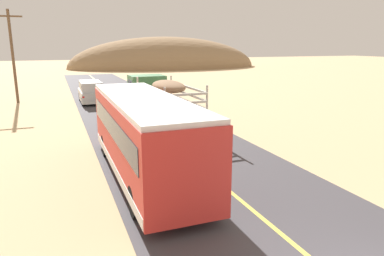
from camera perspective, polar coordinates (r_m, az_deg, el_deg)
name	(u,v)px	position (r m, az deg, el deg)	size (l,w,h in m)	color
livestock_truck	(155,94)	(24.79, -6.05, 5.46)	(2.53, 9.70, 3.02)	#3F7F4C
bus	(144,134)	(13.95, -7.71, -1.02)	(2.54, 10.00, 3.21)	red
car_far	(91,91)	(32.97, -15.99, 5.75)	(1.90, 4.62, 1.93)	silver
power_pole_mid	(13,54)	(35.42, -26.96, 10.63)	(2.20, 0.24, 8.10)	brown
distant_hill	(166,67)	(81.18, -4.24, 9.73)	(42.63, 21.75, 13.45)	#957553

